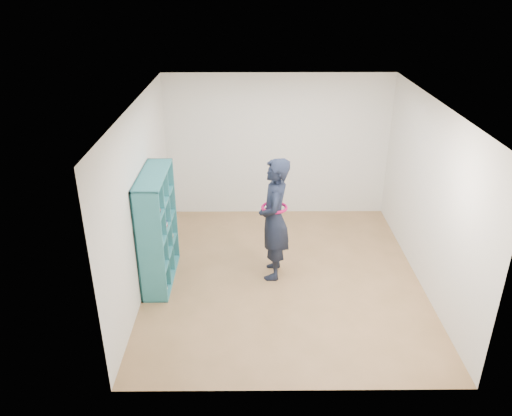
{
  "coord_description": "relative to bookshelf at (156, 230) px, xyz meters",
  "views": [
    {
      "loc": [
        -0.46,
        -6.31,
        4.13
      ],
      "look_at": [
        -0.4,
        0.3,
        1.0
      ],
      "focal_mm": 35.0,
      "sensor_mm": 36.0,
      "label": 1
    }
  ],
  "objects": [
    {
      "name": "ceiling",
      "position": [
        1.84,
        0.03,
        1.79
      ],
      "size": [
        4.5,
        4.5,
        0.0
      ],
      "primitive_type": "plane",
      "color": "white",
      "rests_on": "wall_back"
    },
    {
      "name": "wall_left",
      "position": [
        -0.16,
        0.03,
        0.49
      ],
      "size": [
        0.02,
        4.5,
        2.6
      ],
      "primitive_type": "cube",
      "color": "white",
      "rests_on": "floor"
    },
    {
      "name": "wall_right",
      "position": [
        3.84,
        0.03,
        0.49
      ],
      "size": [
        0.02,
        4.5,
        2.6
      ],
      "primitive_type": "cube",
      "color": "white",
      "rests_on": "floor"
    },
    {
      "name": "wall_back",
      "position": [
        1.84,
        2.28,
        0.49
      ],
      "size": [
        4.0,
        0.02,
        2.6
      ],
      "primitive_type": "cube",
      "color": "white",
      "rests_on": "floor"
    },
    {
      "name": "floor",
      "position": [
        1.84,
        0.03,
        -0.81
      ],
      "size": [
        4.5,
        4.5,
        0.0
      ],
      "primitive_type": "plane",
      "color": "olive",
      "rests_on": "ground"
    },
    {
      "name": "wall_front",
      "position": [
        1.84,
        -2.22,
        0.49
      ],
      "size": [
        4.0,
        0.02,
        2.6
      ],
      "primitive_type": "cube",
      "color": "white",
      "rests_on": "floor"
    },
    {
      "name": "bookshelf",
      "position": [
        0.0,
        0.0,
        0.0
      ],
      "size": [
        0.36,
        1.25,
        1.66
      ],
      "color": "teal",
      "rests_on": "floor"
    },
    {
      "name": "person",
      "position": [
        1.69,
        0.11,
        0.11
      ],
      "size": [
        0.48,
        0.7,
        1.84
      ],
      "rotation": [
        0.0,
        0.0,
        -1.64
      ],
      "color": "black",
      "rests_on": "floor"
    },
    {
      "name": "smartphone",
      "position": [
        1.57,
        0.2,
        0.23
      ],
      "size": [
        0.02,
        0.1,
        0.14
      ],
      "rotation": [
        0.31,
        0.0,
        0.07
      ],
      "color": "silver",
      "rests_on": "person"
    }
  ]
}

